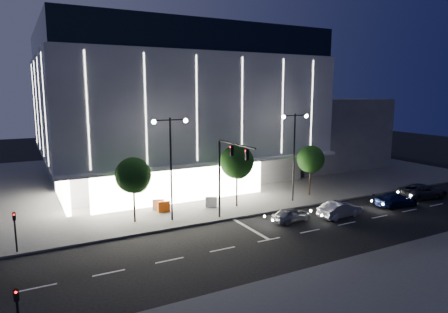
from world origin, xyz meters
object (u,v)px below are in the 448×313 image
car_third (395,200)px  tree_left (134,177)px  traffic_mast (227,166)px  street_lamp_east (294,144)px  car_lead (291,215)px  ped_signal_near (18,312)px  barrier_c (164,207)px  tree_mid (237,164)px  tree_right (311,161)px  car_second (340,209)px  ped_signal_far (15,228)px  car_fourth (423,191)px  street_lamp_west (171,154)px  barrier_d (211,202)px  barrier_b (158,204)px

car_third → tree_left: bearing=77.6°
traffic_mast → street_lamp_east: bearing=16.5°
traffic_mast → car_lead: 7.08m
ped_signal_near → tree_left: size_ratio=0.52×
car_lead → barrier_c: 11.56m
tree_mid → tree_right: 9.01m
car_second → ped_signal_far: bearing=75.7°
tree_right → car_fourth: size_ratio=1.02×
car_fourth → ped_signal_far: bearing=92.2°
car_lead → car_second: car_second is taller
ped_signal_near → car_third: (32.97, 7.60, -1.22)m
traffic_mast → barrier_c: size_ratio=6.43×
street_lamp_west → ped_signal_near: bearing=-131.6°
street_lamp_west → car_second: 15.83m
tree_mid → car_lead: tree_mid is taller
ped_signal_far → barrier_c: ped_signal_far is taller
street_lamp_east → tree_mid: street_lamp_east is taller
street_lamp_east → car_third: 11.24m
barrier_d → street_lamp_east: bearing=9.9°
tree_right → barrier_b: bearing=171.5°
ped_signal_far → barrier_c: 12.84m
car_third → barrier_c: car_third is taller
street_lamp_east → car_second: 7.93m
car_fourth → barrier_b: size_ratio=4.93×
tree_left → car_lead: size_ratio=1.60×
tree_right → car_lead: bearing=-139.7°
street_lamp_east → car_lead: size_ratio=2.52×
ped_signal_near → street_lamp_west: bearing=48.4°
street_lamp_west → barrier_b: (-0.08, 3.44, -5.31)m
car_third → car_second: bearing=93.8°
car_lead → barrier_c: bearing=46.8°
tree_left → street_lamp_east: bearing=-3.7°
traffic_mast → car_third: 17.82m
street_lamp_west → ped_signal_near: size_ratio=3.00×
tree_mid → barrier_c: size_ratio=5.59×
barrier_c → street_lamp_east: bearing=-2.5°
ped_signal_far → traffic_mast: bearing=-4.1°
tree_left → ped_signal_near: bearing=-121.9°
tree_left → barrier_c: (3.12, 1.45, -3.38)m
car_third → ped_signal_far: bearing=86.1°
tree_right → barrier_d: tree_right is taller
tree_mid → car_lead: bearing=-70.7°
traffic_mast → ped_signal_far: (-16.00, 1.16, -3.14)m
street_lamp_west → barrier_c: 5.86m
ped_signal_near → car_second: ped_signal_near is taller
tree_mid → barrier_c: (-6.88, 1.45, -3.68)m
tree_mid → tree_right: tree_mid is taller
ped_signal_near → barrier_b: bearing=54.9°
tree_mid → car_fourth: bearing=-17.9°
street_lamp_east → barrier_c: bearing=169.1°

